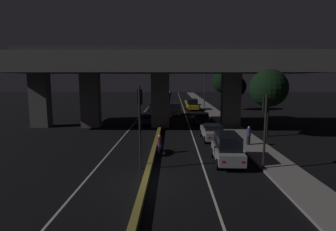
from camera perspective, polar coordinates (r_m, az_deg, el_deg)
name	(u,v)px	position (r m, az deg, el deg)	size (l,w,h in m)	color
ground_plane	(146,183)	(15.06, -4.84, -14.42)	(200.00, 200.00, 0.00)	black
lane_line_left_inner	(147,109)	(49.42, -4.68, 1.37)	(0.12, 126.00, 0.00)	beige
lane_line_right_inner	(184,109)	(49.21, 3.42, 1.35)	(0.12, 126.00, 0.00)	beige
median_divider	(165,108)	(49.17, -0.64, 1.57)	(0.33, 126.00, 0.35)	olive
sidewalk_right	(216,114)	(42.77, 10.33, 0.32)	(2.50, 126.00, 0.15)	gray
elevated_overpass	(157,67)	(30.75, -2.35, 10.55)	(35.32, 9.08, 9.46)	#5B5956
traffic_light_left_of_median	(140,113)	(16.41, -6.13, 0.47)	(0.30, 0.49, 5.28)	black
traffic_light_right_of_median	(265,119)	(17.29, 20.37, -0.63)	(0.30, 0.49, 4.82)	black
street_lamp	(203,82)	(51.70, 7.61, 7.14)	(2.58, 0.32, 8.39)	#2D2D30
car_silver_lead	(227,148)	(18.39, 12.76, -6.94)	(1.92, 4.06, 2.00)	gray
car_silver_second	(213,132)	(25.06, 9.72, -3.52)	(2.04, 4.53, 1.47)	gray
car_black_third	(201,118)	(33.16, 7.28, -0.65)	(2.15, 4.35, 1.49)	black
car_black_fourth	(175,109)	(41.18, 1.56, 1.45)	(2.11, 4.43, 1.92)	black
car_taxi_yellow_fifth	(192,104)	(47.76, 5.32, 2.43)	(2.17, 4.07, 2.06)	gold
car_taxi_yellow_sixth	(190,102)	(56.47, 4.77, 2.94)	(2.04, 4.80, 1.41)	gold
car_dark_blue_lead_oncoming	(145,118)	(33.53, -4.92, -0.66)	(1.94, 4.52, 1.33)	#141938
car_dark_blue_second_oncoming	(154,107)	(46.43, -3.02, 1.85)	(1.92, 3.94, 1.37)	#141938
car_taxi_yellow_third_oncoming	(159,100)	(59.42, -2.03, 3.37)	(2.09, 4.13, 1.72)	gold
motorcycle_blue_filtering_near	(159,146)	(20.29, -1.88, -6.56)	(0.32, 1.99, 1.49)	black
pedestrian_on_sidewalk	(249,136)	(23.37, 17.14, -4.19)	(0.37, 0.37, 1.58)	black
roadside_tree_kerbside_near	(269,88)	(27.43, 21.06, 5.57)	(3.69, 3.69, 6.67)	#38281C
roadside_tree_kerbside_mid	(236,87)	(37.95, 14.58, 5.99)	(2.85, 2.85, 6.04)	#2D2116
roadside_tree_kerbside_far	(224,81)	(48.28, 12.17, 7.38)	(4.41, 4.41, 7.53)	#38281C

